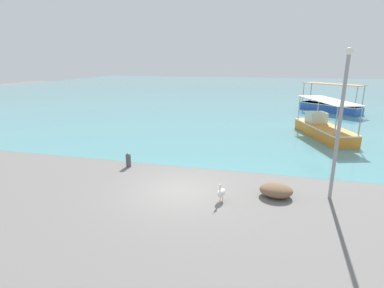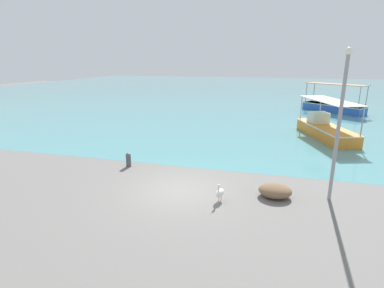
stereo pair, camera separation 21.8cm
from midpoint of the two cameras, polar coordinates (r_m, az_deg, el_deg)
name	(u,v)px [view 2 (the right image)]	position (r m, az deg, el deg)	size (l,w,h in m)	color
ground	(178,190)	(13.40, -2.19, -8.83)	(120.00, 120.00, 0.00)	slate
harbor_water	(254,90)	(60.00, 11.86, 10.01)	(110.00, 90.00, 0.00)	teal
fishing_boat_outer	(325,129)	(24.44, 24.26, 2.69)	(3.77, 6.64, 2.78)	orange
fishing_boat_center	(333,107)	(37.02, 25.46, 6.45)	(6.28, 5.58, 3.08)	blue
pelican	(220,193)	(12.36, 5.83, -9.19)	(0.40, 0.80, 0.80)	#E0997A
lamp_post	(340,119)	(12.92, 26.74, 4.25)	(0.28, 0.28, 6.02)	gray
mooring_bollard	(128,159)	(16.48, -11.64, -2.87)	(0.28, 0.28, 0.77)	#47474C
net_pile	(275,191)	(13.21, 16.01, -8.55)	(1.37, 1.17, 0.55)	brown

